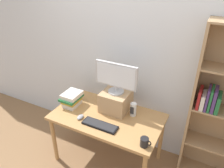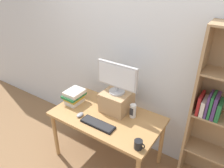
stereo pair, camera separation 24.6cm
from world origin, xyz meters
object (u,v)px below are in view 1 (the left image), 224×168
object	(u,v)px
riser_box	(116,101)
desk	(107,121)
keyboard	(100,125)
computer_mouse	(80,117)
computer_monitor	(116,77)
book_stack	(72,99)
coffee_mug	(145,142)
desk_speaker	(133,109)

from	to	relation	value
riser_box	desk	bearing A→B (deg)	-99.00
desk	keyboard	world-z (taller)	keyboard
riser_box	computer_mouse	xyz separation A→B (m)	(-0.29, -0.36, -0.11)
desk	keyboard	distance (m)	0.22
keyboard	computer_monitor	bearing A→B (deg)	88.01
computer_mouse	book_stack	distance (m)	0.32
riser_box	computer_mouse	bearing A→B (deg)	-128.60
desk	computer_monitor	size ratio (longest dim) A/B	2.51
coffee_mug	book_stack	bearing A→B (deg)	166.66
book_stack	coffee_mug	size ratio (longest dim) A/B	2.29
desk	book_stack	bearing A→B (deg)	-179.35
desk_speaker	book_stack	bearing A→B (deg)	-168.37
computer_monitor	computer_mouse	distance (m)	0.63
coffee_mug	desk_speaker	distance (m)	0.51
coffee_mug	desk	bearing A→B (deg)	155.18
keyboard	coffee_mug	distance (m)	0.55
desk	keyboard	xyz separation A→B (m)	(0.01, -0.20, 0.09)
desk_speaker	computer_mouse	bearing A→B (deg)	-147.18
desk	desk_speaker	world-z (taller)	desk_speaker
keyboard	book_stack	distance (m)	0.57
desk	riser_box	size ratio (longest dim) A/B	3.87
computer_monitor	keyboard	world-z (taller)	computer_monitor
desk_speaker	riser_box	bearing A→B (deg)	175.09
riser_box	keyboard	world-z (taller)	riser_box
desk	desk_speaker	xyz separation A→B (m)	(0.27, 0.15, 0.16)
desk	desk_speaker	size ratio (longest dim) A/B	7.81
computer_mouse	coffee_mug	world-z (taller)	coffee_mug
keyboard	book_stack	world-z (taller)	book_stack
keyboard	computer_mouse	xyz separation A→B (m)	(-0.27, 0.01, 0.01)
riser_box	computer_monitor	distance (m)	0.33
computer_monitor	computer_mouse	xyz separation A→B (m)	(-0.29, -0.36, -0.43)
desk	coffee_mug	xyz separation A→B (m)	(0.56, -0.26, 0.12)
keyboard	book_stack	size ratio (longest dim) A/B	1.55
keyboard	book_stack	xyz separation A→B (m)	(-0.52, 0.19, 0.08)
keyboard	riser_box	bearing A→B (deg)	88.01
computer_monitor	keyboard	size ratio (longest dim) A/B	1.26
riser_box	computer_mouse	world-z (taller)	riser_box
keyboard	coffee_mug	bearing A→B (deg)	-6.24
riser_box	desk_speaker	xyz separation A→B (m)	(0.24, -0.02, -0.04)
computer_monitor	coffee_mug	world-z (taller)	computer_monitor
keyboard	computer_mouse	size ratio (longest dim) A/B	4.00
computer_mouse	coffee_mug	bearing A→B (deg)	-5.15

